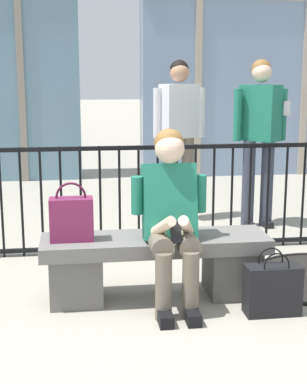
{
  "coord_description": "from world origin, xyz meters",
  "views": [
    {
      "loc": [
        -0.53,
        -3.81,
        1.58
      ],
      "look_at": [
        0.0,
        0.1,
        0.75
      ],
      "focal_mm": 53.27,
      "sensor_mm": 36.0,
      "label": 1
    }
  ],
  "objects_px": {
    "stone_bench": "(155,261)",
    "bystander_further_back": "(260,131)",
    "seated_person_with_phone": "(171,213)",
    "handbag_on_bench": "(72,218)",
    "bystander_at_railing": "(179,128)",
    "shopping_bag": "(272,289)"
  },
  "relations": [
    {
      "from": "bystander_at_railing",
      "to": "shopping_bag",
      "type": "bearing_deg",
      "value": -86.05
    },
    {
      "from": "handbag_on_bench",
      "to": "stone_bench",
      "type": "bearing_deg",
      "value": 0.99
    },
    {
      "from": "stone_bench",
      "to": "seated_person_with_phone",
      "type": "relative_size",
      "value": 1.32
    },
    {
      "from": "stone_bench",
      "to": "handbag_on_bench",
      "type": "height_order",
      "value": "handbag_on_bench"
    },
    {
      "from": "bystander_further_back",
      "to": "seated_person_with_phone",
      "type": "bearing_deg",
      "value": -122.82
    },
    {
      "from": "stone_bench",
      "to": "handbag_on_bench",
      "type": "distance_m",
      "value": 0.67
    },
    {
      "from": "stone_bench",
      "to": "bystander_further_back",
      "type": "height_order",
      "value": "bystander_further_back"
    },
    {
      "from": "shopping_bag",
      "to": "bystander_at_railing",
      "type": "bearing_deg",
      "value": 93.95
    },
    {
      "from": "stone_bench",
      "to": "shopping_bag",
      "type": "height_order",
      "value": "stone_bench"
    },
    {
      "from": "stone_bench",
      "to": "shopping_bag",
      "type": "xyz_separation_m",
      "value": [
        0.73,
        -0.39,
        -0.1
      ]
    },
    {
      "from": "bystander_at_railing",
      "to": "bystander_further_back",
      "type": "bearing_deg",
      "value": -26.43
    },
    {
      "from": "handbag_on_bench",
      "to": "bystander_at_railing",
      "type": "distance_m",
      "value": 2.48
    },
    {
      "from": "shopping_bag",
      "to": "handbag_on_bench",
      "type": "bearing_deg",
      "value": 163.72
    },
    {
      "from": "seated_person_with_phone",
      "to": "stone_bench",
      "type": "bearing_deg",
      "value": 124.51
    },
    {
      "from": "shopping_bag",
      "to": "bystander_further_back",
      "type": "relative_size",
      "value": 0.26
    },
    {
      "from": "handbag_on_bench",
      "to": "bystander_further_back",
      "type": "xyz_separation_m",
      "value": [
        1.9,
        1.79,
        0.39
      ]
    },
    {
      "from": "stone_bench",
      "to": "bystander_at_railing",
      "type": "xyz_separation_m",
      "value": [
        0.55,
        2.16,
        0.73
      ]
    },
    {
      "from": "stone_bench",
      "to": "bystander_further_back",
      "type": "bearing_deg",
      "value": 53.45
    },
    {
      "from": "bystander_further_back",
      "to": "bystander_at_railing",
      "type": "bearing_deg",
      "value": 153.57
    },
    {
      "from": "stone_bench",
      "to": "handbag_on_bench",
      "type": "xyz_separation_m",
      "value": [
        -0.58,
        -0.01,
        0.34
      ]
    },
    {
      "from": "seated_person_with_phone",
      "to": "handbag_on_bench",
      "type": "distance_m",
      "value": 0.68
    },
    {
      "from": "seated_person_with_phone",
      "to": "shopping_bag",
      "type": "xyz_separation_m",
      "value": [
        0.64,
        -0.26,
        -0.48
      ]
    }
  ]
}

